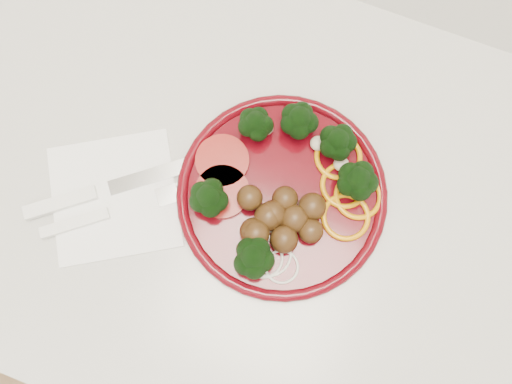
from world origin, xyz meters
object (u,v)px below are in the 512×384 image
(fork, at_px, (94,217))
(plate, at_px, (283,191))
(napkin, at_px, (114,197))
(knife, at_px, (91,194))

(fork, bearing_deg, plate, -10.25)
(fork, bearing_deg, napkin, 33.31)
(plate, height_order, knife, plate)
(fork, bearing_deg, knife, 83.00)
(knife, height_order, fork, knife)
(napkin, relative_size, fork, 0.91)
(napkin, xyz_separation_m, fork, (-0.01, -0.03, 0.01))
(napkin, bearing_deg, knife, -163.79)
(plate, xyz_separation_m, knife, (-0.22, -0.09, -0.01))
(plate, xyz_separation_m, fork, (-0.20, -0.11, -0.01))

